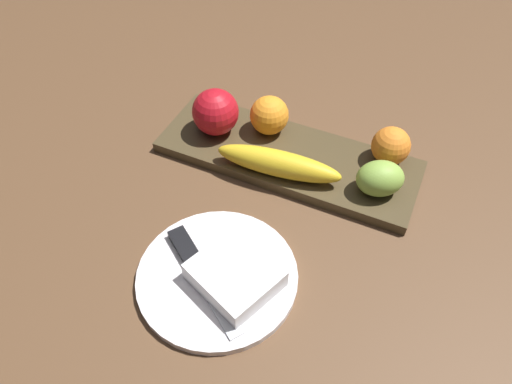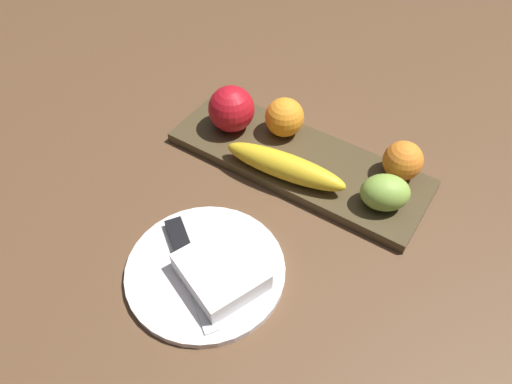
% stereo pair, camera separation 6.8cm
% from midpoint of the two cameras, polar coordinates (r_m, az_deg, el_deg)
% --- Properties ---
extents(ground_plane, '(2.40, 2.40, 0.00)m').
position_cam_midpoint_polar(ground_plane, '(0.81, 1.42, 5.18)').
color(ground_plane, brown).
extents(fruit_tray, '(0.42, 0.15, 0.02)m').
position_cam_midpoint_polar(fruit_tray, '(0.79, 1.29, 4.13)').
color(fruit_tray, '#4A3D25').
rests_on(fruit_tray, ground_plane).
extents(apple, '(0.08, 0.08, 0.08)m').
position_cam_midpoint_polar(apple, '(0.80, -7.30, 9.30)').
color(apple, red).
rests_on(apple, fruit_tray).
extents(banana, '(0.20, 0.06, 0.04)m').
position_cam_midpoint_polar(banana, '(0.73, 0.02, 3.28)').
color(banana, yellow).
rests_on(banana, fruit_tray).
extents(orange_near_apple, '(0.06, 0.06, 0.06)m').
position_cam_midpoint_polar(orange_near_apple, '(0.77, 13.32, 5.23)').
color(orange_near_apple, orange).
rests_on(orange_near_apple, fruit_tray).
extents(orange_near_banana, '(0.06, 0.06, 0.06)m').
position_cam_midpoint_polar(orange_near_banana, '(0.80, -0.87, 8.99)').
color(orange_near_banana, orange).
rests_on(orange_near_banana, fruit_tray).
extents(grape_bunch, '(0.09, 0.08, 0.05)m').
position_cam_midpoint_polar(grape_bunch, '(0.72, 11.94, 1.45)').
color(grape_bunch, '#8CB647').
rests_on(grape_bunch, fruit_tray).
extents(dinner_plate, '(0.21, 0.21, 0.01)m').
position_cam_midpoint_polar(dinner_plate, '(0.65, -7.65, -10.09)').
color(dinner_plate, white).
rests_on(dinner_plate, ground_plane).
extents(folded_napkin, '(0.13, 0.12, 0.03)m').
position_cam_midpoint_polar(folded_napkin, '(0.63, -5.68, -10.01)').
color(folded_napkin, white).
rests_on(folded_napkin, dinner_plate).
extents(knife, '(0.16, 0.12, 0.01)m').
position_cam_midpoint_polar(knife, '(0.66, -10.36, -8.46)').
color(knife, silver).
rests_on(knife, dinner_plate).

